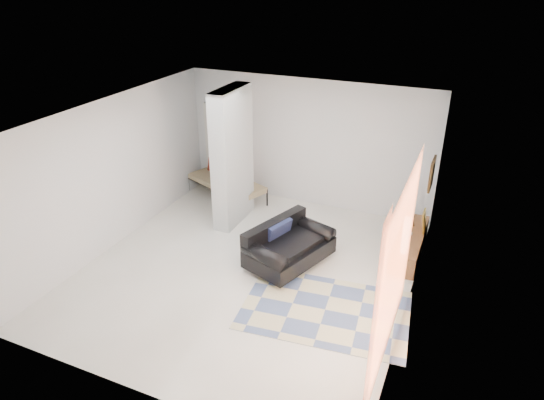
% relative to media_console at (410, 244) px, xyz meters
% --- Properties ---
extents(floor, '(6.00, 6.00, 0.00)m').
position_rel_media_console_xyz_m(floor, '(-2.52, -1.70, -0.20)').
color(floor, beige).
rests_on(floor, ground).
extents(ceiling, '(6.00, 6.00, 0.00)m').
position_rel_media_console_xyz_m(ceiling, '(-2.52, -1.70, 2.60)').
color(ceiling, white).
rests_on(ceiling, wall_back).
extents(wall_back, '(6.00, 0.00, 6.00)m').
position_rel_media_console_xyz_m(wall_back, '(-2.52, 1.30, 1.20)').
color(wall_back, silver).
rests_on(wall_back, ground).
extents(wall_front, '(6.00, 0.00, 6.00)m').
position_rel_media_console_xyz_m(wall_front, '(-2.52, -4.70, 1.20)').
color(wall_front, silver).
rests_on(wall_front, ground).
extents(wall_left, '(0.00, 6.00, 6.00)m').
position_rel_media_console_xyz_m(wall_left, '(-5.27, -1.70, 1.20)').
color(wall_left, silver).
rests_on(wall_left, ground).
extents(wall_right, '(0.00, 6.00, 6.00)m').
position_rel_media_console_xyz_m(wall_right, '(0.23, -1.70, 1.20)').
color(wall_right, silver).
rests_on(wall_right, ground).
extents(partition_column, '(0.35, 1.20, 2.80)m').
position_rel_media_console_xyz_m(partition_column, '(-3.62, -0.10, 1.20)').
color(partition_column, silver).
rests_on(partition_column, floor).
extents(hallway_door, '(0.85, 0.06, 2.04)m').
position_rel_media_console_xyz_m(hallway_door, '(-4.62, 1.26, 0.82)').
color(hallway_door, white).
rests_on(hallway_door, floor).
extents(curtain, '(0.00, 2.55, 2.55)m').
position_rel_media_console_xyz_m(curtain, '(0.15, -2.85, 1.25)').
color(curtain, '#FF7943').
rests_on(curtain, wall_right).
extents(wall_art, '(0.04, 0.45, 0.55)m').
position_rel_media_console_xyz_m(wall_art, '(0.20, -0.00, 1.45)').
color(wall_art, '#3D2710').
rests_on(wall_art, wall_right).
extents(media_console, '(0.45, 1.75, 0.80)m').
position_rel_media_console_xyz_m(media_console, '(0.00, 0.00, 0.00)').
color(media_console, brown).
rests_on(media_console, floor).
extents(loveseat, '(1.39, 1.79, 0.76)m').
position_rel_media_console_xyz_m(loveseat, '(-1.98, -1.21, 0.15)').
color(loveseat, silver).
rests_on(loveseat, floor).
extents(daybed, '(2.08, 1.47, 0.77)m').
position_rel_media_console_xyz_m(daybed, '(-4.28, 0.78, 0.21)').
color(daybed, black).
rests_on(daybed, floor).
extents(area_rug, '(2.73, 1.97, 0.01)m').
position_rel_media_console_xyz_m(area_rug, '(-0.92, -2.22, -0.20)').
color(area_rug, beige).
rests_on(area_rug, floor).
extents(cylinder_lamp, '(0.12, 0.12, 0.68)m').
position_rel_media_console_xyz_m(cylinder_lamp, '(-0.02, -0.68, 0.53)').
color(cylinder_lamp, silver).
rests_on(cylinder_lamp, media_console).
extents(bronze_figurine, '(0.13, 0.13, 0.24)m').
position_rel_media_console_xyz_m(bronze_figurine, '(-0.05, 0.37, 0.31)').
color(bronze_figurine, '#2F2315').
rests_on(bronze_figurine, media_console).
extents(vase, '(0.18, 0.18, 0.17)m').
position_rel_media_console_xyz_m(vase, '(-0.05, -0.08, 0.28)').
color(vase, '#B9C4BF').
rests_on(vase, media_console).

